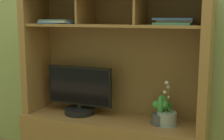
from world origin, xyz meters
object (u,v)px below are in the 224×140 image
at_px(media_console, 112,123).
at_px(magazine_stack_centre, 174,21).
at_px(magazine_stack_left, 60,22).
at_px(tv_monitor, 80,94).
at_px(potted_orchid, 167,118).
at_px(potted_fern, 161,112).

xyz_separation_m(media_console, magazine_stack_centre, (0.47, -0.04, 0.80)).
bearing_deg(magazine_stack_left, magazine_stack_centre, 1.23).
bearing_deg(media_console, tv_monitor, -178.37).
bearing_deg(magazine_stack_centre, tv_monitor, 177.87).
bearing_deg(potted_orchid, tv_monitor, -179.17).
distance_m(potted_fern, magazine_stack_centre, 0.68).
height_order(media_console, magazine_stack_centre, media_console).
height_order(potted_orchid, magazine_stack_centre, magazine_stack_centre).
relative_size(potted_fern, magazine_stack_centre, 0.75).
bearing_deg(magazine_stack_centre, potted_orchid, 132.58).
distance_m(magazine_stack_left, magazine_stack_centre, 0.89).
bearing_deg(potted_orchid, potted_fern, 170.74).
bearing_deg(magazine_stack_centre, magazine_stack_left, -178.77).
relative_size(tv_monitor, potted_fern, 2.59).
bearing_deg(media_console, potted_fern, 1.39).
xyz_separation_m(magazine_stack_left, magazine_stack_centre, (0.89, 0.02, 0.01)).
xyz_separation_m(tv_monitor, magazine_stack_left, (-0.14, -0.05, 0.58)).
height_order(tv_monitor, potted_fern, tv_monitor).
xyz_separation_m(potted_orchid, magazine_stack_centre, (0.04, -0.04, 0.70)).
xyz_separation_m(media_console, potted_fern, (0.39, 0.01, 0.13)).
relative_size(media_console, potted_orchid, 4.33).
bearing_deg(potted_fern, potted_orchid, -9.26).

